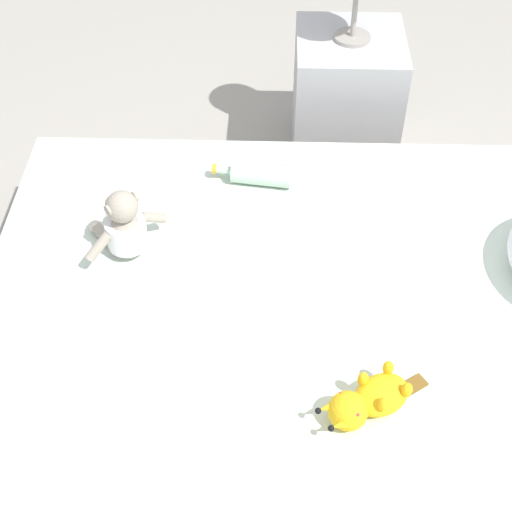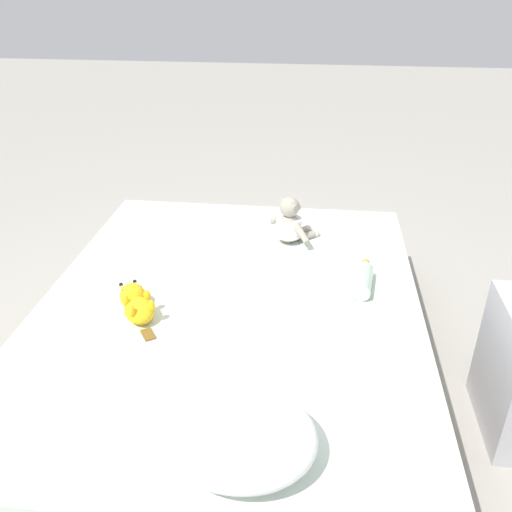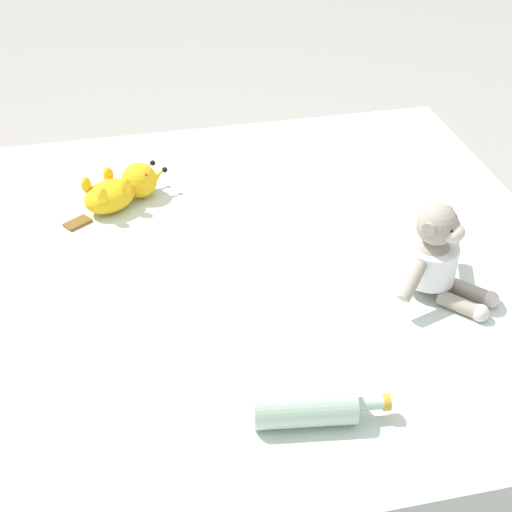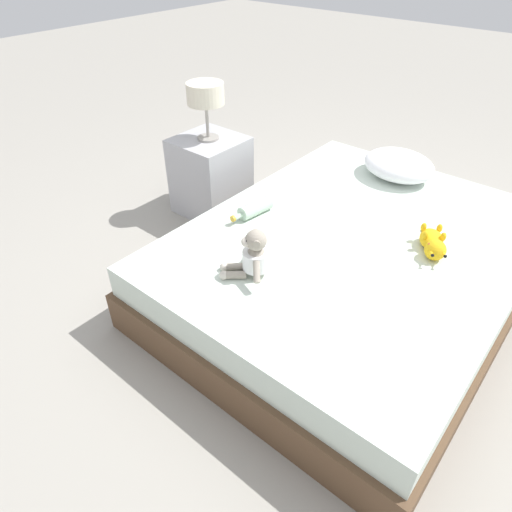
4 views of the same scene
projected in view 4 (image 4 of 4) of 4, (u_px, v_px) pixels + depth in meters
ground_plane at (348, 291)px, 2.55m from camera, size 16.00×16.00×0.00m
bed at (352, 266)px, 2.44m from camera, size 1.57×2.02×0.38m
pillow at (399, 165)px, 2.81m from camera, size 0.50×0.44×0.16m
plush_monkey at (254, 257)px, 2.03m from camera, size 0.26×0.26×0.24m
plush_yellow_creature at (433, 243)px, 2.20m from camera, size 0.22×0.31×0.10m
glass_bottle at (255, 209)px, 2.47m from camera, size 0.10×0.27×0.08m
nightstand at (211, 176)px, 3.12m from camera, size 0.42×0.42×0.53m
bedside_lamp at (205, 96)px, 2.79m from camera, size 0.23×0.23×0.36m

